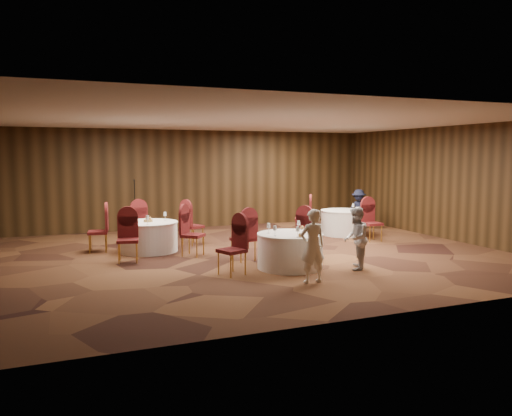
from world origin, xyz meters
name	(u,v)px	position (x,y,z in m)	size (l,w,h in m)	color
ground	(251,255)	(0.00, 0.00, 0.00)	(12.00, 12.00, 0.00)	black
room_shell	(251,173)	(0.00, 0.00, 1.96)	(12.00, 12.00, 12.00)	silver
table_main	(290,250)	(0.24, -1.63, 0.38)	(1.40, 1.40, 0.74)	white
table_left	(148,236)	(-2.22, 1.33, 0.38)	(1.45, 1.45, 0.74)	white
table_right	(344,222)	(3.69, 1.83, 0.38)	(1.37, 1.37, 0.74)	white
chairs_main	(263,241)	(-0.10, -1.00, 0.50)	(2.99, 1.85, 1.00)	#45110D
chairs_left	(150,231)	(-2.17, 1.36, 0.50)	(3.07, 2.90, 1.00)	#45110D
chairs_right	(336,221)	(3.15, 1.37, 0.50)	(1.93, 2.24, 1.00)	#45110D
tabletop_main	(298,229)	(0.38, -1.72, 0.84)	(1.14, 1.09, 0.22)	silver
tabletop_left	(148,219)	(-2.21, 1.33, 0.82)	(0.84, 0.83, 0.22)	silver
tabletop_right	(353,205)	(3.85, 1.57, 0.90)	(0.08, 0.08, 0.22)	silver
mic_stand	(135,219)	(-2.16, 3.91, 0.49)	(0.24, 0.24, 1.67)	black
woman_a	(313,246)	(0.10, -2.89, 0.69)	(0.51, 0.33, 1.39)	white
woman_b	(356,238)	(1.46, -2.25, 0.66)	(0.64, 0.50, 1.31)	#B9B8BD
man_c	(359,209)	(4.78, 2.69, 0.64)	(0.83, 0.48, 1.28)	black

